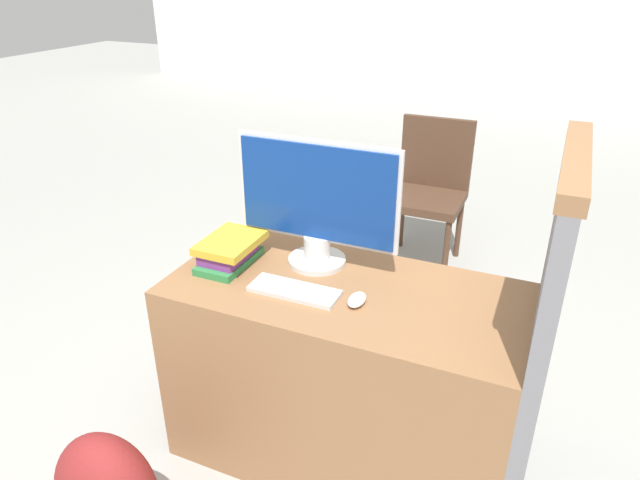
% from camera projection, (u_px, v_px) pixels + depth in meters
% --- Properties ---
extents(desk, '(1.22, 0.60, 0.74)m').
position_uv_depth(desk, '(343.00, 374.00, 2.11)').
color(desk, '#8C603D').
rests_on(desk, ground_plane).
extents(carrel_divider, '(0.07, 0.70, 1.29)m').
position_uv_depth(carrel_divider, '(538.00, 346.00, 1.80)').
color(carrel_divider, slate).
rests_on(carrel_divider, ground_plane).
extents(monitor, '(0.60, 0.21, 0.47)m').
position_uv_depth(monitor, '(317.00, 204.00, 2.01)').
color(monitor, silver).
rests_on(monitor, desk).
extents(keyboard, '(0.31, 0.11, 0.02)m').
position_uv_depth(keyboard, '(294.00, 291.00, 1.92)').
color(keyboard, silver).
rests_on(keyboard, desk).
extents(mouse, '(0.05, 0.10, 0.03)m').
position_uv_depth(mouse, '(357.00, 300.00, 1.85)').
color(mouse, white).
rests_on(mouse, desk).
extents(book_stack, '(0.18, 0.27, 0.10)m').
position_uv_depth(book_stack, '(230.00, 251.00, 2.08)').
color(book_stack, '#2D7F42').
rests_on(book_stack, desk).
extents(far_chair, '(0.44, 0.44, 0.89)m').
position_uv_depth(far_chair, '(430.00, 185.00, 3.51)').
color(far_chair, '#4C3323').
rests_on(far_chair, ground_plane).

